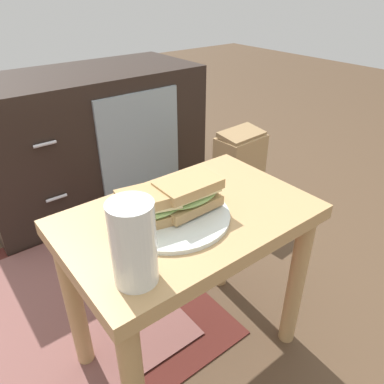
{
  "coord_description": "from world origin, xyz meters",
  "views": [
    {
      "loc": [
        -0.42,
        -0.54,
        0.91
      ],
      "look_at": [
        0.01,
        0.0,
        0.51
      ],
      "focal_mm": 34.5,
      "sensor_mm": 36.0,
      "label": 1
    }
  ],
  "objects_px": {
    "sandwich_front": "(150,206)",
    "paper_bag": "(239,173)",
    "plate": "(171,216)",
    "sandwich_back": "(191,194)",
    "beer_glass": "(134,245)",
    "tv_cabinet": "(92,138)"
  },
  "relations": [
    {
      "from": "sandwich_front",
      "to": "paper_bag",
      "type": "xyz_separation_m",
      "value": [
        0.71,
        0.43,
        -0.32
      ]
    },
    {
      "from": "plate",
      "to": "sandwich_front",
      "type": "xyz_separation_m",
      "value": [
        -0.05,
        0.01,
        0.04
      ]
    },
    {
      "from": "sandwich_back",
      "to": "beer_glass",
      "type": "bearing_deg",
      "value": -152.11
    },
    {
      "from": "plate",
      "to": "paper_bag",
      "type": "xyz_separation_m",
      "value": [
        0.66,
        0.44,
        -0.28
      ]
    },
    {
      "from": "sandwich_back",
      "to": "paper_bag",
      "type": "relative_size",
      "value": 0.39
    },
    {
      "from": "sandwich_front",
      "to": "paper_bag",
      "type": "relative_size",
      "value": 0.41
    },
    {
      "from": "tv_cabinet",
      "to": "sandwich_back",
      "type": "height_order",
      "value": "tv_cabinet"
    },
    {
      "from": "tv_cabinet",
      "to": "sandwich_back",
      "type": "distance_m",
      "value": 0.99
    },
    {
      "from": "tv_cabinet",
      "to": "paper_bag",
      "type": "xyz_separation_m",
      "value": [
        0.44,
        -0.5,
        -0.11
      ]
    },
    {
      "from": "plate",
      "to": "beer_glass",
      "type": "bearing_deg",
      "value": -143.32
    },
    {
      "from": "paper_bag",
      "to": "sandwich_back",
      "type": "bearing_deg",
      "value": -143.81
    },
    {
      "from": "tv_cabinet",
      "to": "sandwich_front",
      "type": "xyz_separation_m",
      "value": [
        -0.27,
        -0.93,
        0.21
      ]
    },
    {
      "from": "tv_cabinet",
      "to": "plate",
      "type": "xyz_separation_m",
      "value": [
        -0.23,
        -0.94,
        0.17
      ]
    },
    {
      "from": "plate",
      "to": "paper_bag",
      "type": "relative_size",
      "value": 0.68
    },
    {
      "from": "sandwich_back",
      "to": "paper_bag",
      "type": "distance_m",
      "value": 0.83
    },
    {
      "from": "tv_cabinet",
      "to": "paper_bag",
      "type": "height_order",
      "value": "tv_cabinet"
    },
    {
      "from": "plate",
      "to": "sandwich_back",
      "type": "bearing_deg",
      "value": -12.21
    },
    {
      "from": "sandwich_front",
      "to": "sandwich_back",
      "type": "distance_m",
      "value": 0.09
    },
    {
      "from": "sandwich_front",
      "to": "beer_glass",
      "type": "height_order",
      "value": "beer_glass"
    },
    {
      "from": "tv_cabinet",
      "to": "sandwich_back",
      "type": "bearing_deg",
      "value": -100.74
    },
    {
      "from": "plate",
      "to": "beer_glass",
      "type": "xyz_separation_m",
      "value": [
        -0.16,
        -0.12,
        0.07
      ]
    },
    {
      "from": "beer_glass",
      "to": "tv_cabinet",
      "type": "bearing_deg",
      "value": 70.17
    }
  ]
}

